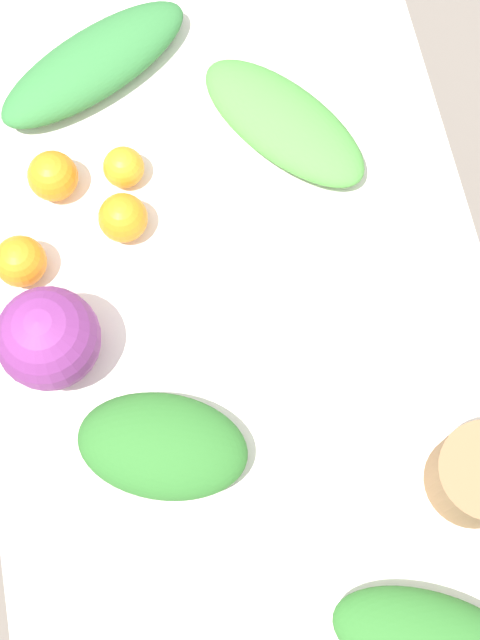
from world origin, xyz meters
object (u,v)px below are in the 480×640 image
at_px(greens_bunch_dandelion, 163,446).
at_px(orange_0, 53,176).
at_px(orange_1, 123,218).
at_px(orange_3, 124,167).
at_px(greens_bunch_chard, 94,64).
at_px(paper_bag, 480,475).
at_px(cabbage_purple, 48,338).
at_px(orange_2, 20,261).
at_px(greens_bunch_kale, 284,122).

xyz_separation_m(greens_bunch_dandelion, orange_0, (-0.47, -0.10, -0.00)).
xyz_separation_m(orange_1, orange_3, (-0.09, 0.01, -0.01)).
distance_m(greens_bunch_dandelion, greens_bunch_chard, 0.67).
xyz_separation_m(paper_bag, greens_bunch_dandelion, (-0.13, -0.44, -0.01)).
distance_m(paper_bag, orange_0, 0.81).
bearing_deg(cabbage_purple, orange_2, -167.39).
height_order(orange_0, orange_3, orange_0).
bearing_deg(greens_bunch_chard, orange_1, 0.91).
bearing_deg(orange_2, orange_1, 104.45).
xyz_separation_m(greens_bunch_kale, orange_1, (0.12, -0.29, 0.01)).
bearing_deg(orange_2, greens_bunch_chard, 154.20).
xyz_separation_m(greens_bunch_chard, orange_1, (0.30, 0.00, 0.00)).
bearing_deg(orange_1, orange_3, 171.03).
height_order(paper_bag, greens_bunch_kale, paper_bag).
height_order(orange_1, orange_3, orange_1).
bearing_deg(cabbage_purple, greens_bunch_kale, 126.59).
distance_m(paper_bag, greens_bunch_chard, 0.92).
xyz_separation_m(cabbage_purple, orange_2, (-0.15, -0.03, -0.04)).
relative_size(paper_bag, orange_1, 1.78).
relative_size(greens_bunch_chard, orange_1, 4.65).
distance_m(greens_bunch_chard, orange_2, 0.38).
xyz_separation_m(greens_bunch_kale, orange_2, (0.17, -0.46, 0.01)).
height_order(greens_bunch_chard, orange_1, orange_1).
bearing_deg(orange_3, paper_bag, 35.48).
distance_m(greens_bunch_kale, orange_3, 0.28).
height_order(cabbage_purple, orange_0, cabbage_purple).
height_order(greens_bunch_kale, orange_1, orange_1).
bearing_deg(paper_bag, cabbage_purple, -118.63).
relative_size(orange_2, orange_3, 1.21).
relative_size(orange_1, orange_2, 0.97).
distance_m(cabbage_purple, orange_1, 0.24).
distance_m(cabbage_purple, greens_bunch_dandelion, 0.23).
relative_size(cabbage_purple, orange_1, 1.97).
relative_size(greens_bunch_kale, orange_0, 4.01).
bearing_deg(greens_bunch_dandelion, greens_bunch_chard, -179.51).
bearing_deg(paper_bag, greens_bunch_dandelion, -106.72).
bearing_deg(greens_bunch_chard, orange_0, -25.35).
height_order(paper_bag, orange_0, paper_bag).
bearing_deg(greens_bunch_kale, cabbage_purple, -53.41).
height_order(greens_bunch_kale, orange_0, orange_0).
bearing_deg(greens_bunch_chard, cabbage_purple, -15.09).
height_order(greens_bunch_kale, greens_bunch_chard, greens_bunch_chard).
height_order(cabbage_purple, orange_1, cabbage_purple).
bearing_deg(greens_bunch_kale, orange_3, -83.27).
relative_size(greens_bunch_dandelion, orange_3, 3.72).
bearing_deg(orange_3, cabbage_purple, -28.02).
height_order(paper_bag, greens_bunch_dandelion, paper_bag).
relative_size(orange_0, orange_2, 1.00).
distance_m(orange_1, orange_2, 0.17).
bearing_deg(orange_1, cabbage_purple, -35.51).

